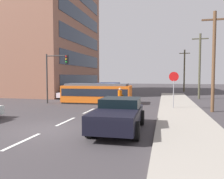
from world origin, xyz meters
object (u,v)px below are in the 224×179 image
(streetcar_tram, at_px, (97,93))
(utility_pole_far, at_px, (184,70))
(stop_sign, at_px, (174,82))
(pickup_truck_parked, at_px, (119,114))
(traffic_light_mast, at_px, (55,69))
(utility_pole_mid, at_px, (200,65))
(city_bus, at_px, (106,89))
(pedestrian_crossing, at_px, (120,96))
(parked_sedan_mid, at_px, (72,93))
(utility_pole_near, at_px, (214,60))

(streetcar_tram, bearing_deg, utility_pole_far, 62.56)
(stop_sign, bearing_deg, pickup_truck_parked, -110.74)
(traffic_light_mast, relative_size, utility_pole_mid, 0.64)
(city_bus, relative_size, pedestrian_crossing, 3.32)
(streetcar_tram, distance_m, stop_sign, 7.68)
(city_bus, relative_size, utility_pole_far, 0.77)
(city_bus, xyz_separation_m, traffic_light_mast, (-3.30, -6.54, 2.31))
(stop_sign, relative_size, utility_pole_far, 0.40)
(pickup_truck_parked, bearing_deg, traffic_light_mast, 132.66)
(pedestrian_crossing, height_order, stop_sign, stop_sign)
(pedestrian_crossing, relative_size, traffic_light_mast, 0.35)
(parked_sedan_mid, xyz_separation_m, traffic_light_mast, (0.56, -5.19, 2.74))
(city_bus, xyz_separation_m, pickup_truck_parked, (4.84, -15.37, -0.26))
(streetcar_tram, xyz_separation_m, parked_sedan_mid, (-4.40, 3.96, -0.38))
(streetcar_tram, relative_size, pickup_truck_parked, 1.34)
(city_bus, distance_m, pedestrian_crossing, 8.04)
(pickup_truck_parked, height_order, traffic_light_mast, traffic_light_mast)
(pedestrian_crossing, xyz_separation_m, pickup_truck_parked, (1.57, -8.03, -0.15))
(utility_pole_far, bearing_deg, traffic_light_mast, -124.16)
(parked_sedan_mid, distance_m, utility_pole_far, 20.76)
(parked_sedan_mid, bearing_deg, stop_sign, -28.96)
(pickup_truck_parked, xyz_separation_m, traffic_light_mast, (-8.14, 8.83, 2.57))
(utility_pole_near, bearing_deg, utility_pole_far, 90.54)
(traffic_light_mast, height_order, utility_pole_mid, utility_pole_mid)
(parked_sedan_mid, relative_size, utility_pole_near, 0.61)
(pedestrian_crossing, height_order, traffic_light_mast, traffic_light_mast)
(stop_sign, height_order, utility_pole_near, utility_pole_near)
(city_bus, xyz_separation_m, utility_pole_far, (10.30, 13.50, 2.72))
(pedestrian_crossing, relative_size, utility_pole_far, 0.23)
(pickup_truck_parked, distance_m, parked_sedan_mid, 16.50)
(parked_sedan_mid, xyz_separation_m, utility_pole_mid, (14.82, 2.62, 3.35))
(stop_sign, height_order, utility_pole_far, utility_pole_far)
(streetcar_tram, xyz_separation_m, utility_pole_mid, (10.42, 6.59, 2.97))
(pedestrian_crossing, bearing_deg, traffic_light_mast, 173.05)
(parked_sedan_mid, xyz_separation_m, utility_pole_near, (14.37, -6.96, 3.25))
(utility_pole_near, bearing_deg, parked_sedan_mid, 154.15)
(pedestrian_crossing, xyz_separation_m, utility_pole_mid, (7.68, 8.62, 3.03))
(stop_sign, bearing_deg, traffic_light_mast, 173.70)
(streetcar_tram, xyz_separation_m, stop_sign, (7.19, -2.45, 1.19))
(streetcar_tram, distance_m, utility_pole_mid, 12.68)
(utility_pole_mid, xyz_separation_m, utility_pole_far, (-0.66, 12.22, -0.19))
(pedestrian_crossing, distance_m, pickup_truck_parked, 8.18)
(pickup_truck_parked, xyz_separation_m, parked_sedan_mid, (-8.70, 14.02, -0.17))
(parked_sedan_mid, height_order, utility_pole_near, utility_pole_near)
(stop_sign, distance_m, utility_pole_far, 21.47)
(city_bus, height_order, utility_pole_near, utility_pole_near)
(stop_sign, xyz_separation_m, traffic_light_mast, (-11.02, 1.22, 1.17))
(traffic_light_mast, distance_m, utility_pole_mid, 16.27)
(pickup_truck_parked, xyz_separation_m, utility_pole_near, (5.67, 7.06, 3.08))
(streetcar_tram, bearing_deg, pedestrian_crossing, -36.60)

